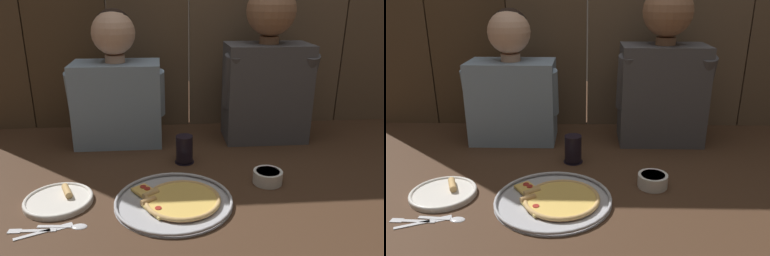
# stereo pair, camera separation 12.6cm
# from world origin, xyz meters

# --- Properties ---
(ground_plane) EXTENTS (3.20, 3.20, 0.00)m
(ground_plane) POSITION_xyz_m (0.00, 0.00, 0.00)
(ground_plane) COLOR #422B1C
(pizza_tray) EXTENTS (0.37, 0.37, 0.03)m
(pizza_tray) POSITION_xyz_m (-0.09, -0.08, 0.01)
(pizza_tray) COLOR #B2B2B7
(pizza_tray) RESTS_ON ground
(dinner_plate) EXTENTS (0.21, 0.21, 0.03)m
(dinner_plate) POSITION_xyz_m (-0.46, -0.05, 0.01)
(dinner_plate) COLOR white
(dinner_plate) RESTS_ON ground
(drinking_glass) EXTENTS (0.07, 0.07, 0.11)m
(drinking_glass) POSITION_xyz_m (-0.05, 0.21, 0.05)
(drinking_glass) COLOR black
(drinking_glass) RESTS_ON ground
(dipping_bowl) EXTENTS (0.10, 0.10, 0.04)m
(dipping_bowl) POSITION_xyz_m (0.22, 0.03, 0.02)
(dipping_bowl) COLOR white
(dipping_bowl) RESTS_ON ground
(table_fork) EXTENTS (0.13, 0.02, 0.01)m
(table_fork) POSITION_xyz_m (-0.50, -0.20, 0.00)
(table_fork) COLOR silver
(table_fork) RESTS_ON ground
(table_knife) EXTENTS (0.15, 0.08, 0.01)m
(table_knife) POSITION_xyz_m (-0.46, -0.20, 0.00)
(table_knife) COLOR silver
(table_knife) RESTS_ON ground
(table_spoon) EXTENTS (0.14, 0.03, 0.01)m
(table_spoon) POSITION_xyz_m (-0.39, -0.19, 0.00)
(table_spoon) COLOR silver
(table_spoon) RESTS_ON ground
(diner_left) EXTENTS (0.39, 0.20, 0.56)m
(diner_left) POSITION_xyz_m (-0.32, 0.44, 0.25)
(diner_left) COLOR #849EB7
(diner_left) RESTS_ON ground
(diner_right) EXTENTS (0.39, 0.22, 0.65)m
(diner_right) POSITION_xyz_m (0.32, 0.45, 0.32)
(diner_right) COLOR #4C4C51
(diner_right) RESTS_ON ground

